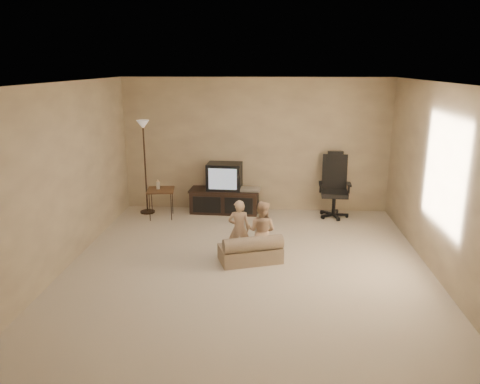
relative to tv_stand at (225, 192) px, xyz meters
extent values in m
plane|color=beige|center=(0.56, -2.49, -0.39)|extent=(5.50, 5.50, 0.00)
plane|color=white|center=(0.56, -2.49, 2.11)|extent=(5.50, 5.50, 0.00)
plane|color=#C9B48C|center=(0.56, 0.26, 0.86)|extent=(5.00, 0.00, 5.00)
plane|color=#C9B48C|center=(0.56, -5.24, 0.86)|extent=(5.00, 0.00, 5.00)
plane|color=#C9B48C|center=(-1.94, -2.49, 0.86)|extent=(0.00, 5.50, 5.50)
plane|color=#C9B48C|center=(3.06, -2.49, 0.86)|extent=(0.00, 5.50, 5.50)
cube|color=black|center=(-0.01, 0.00, -0.19)|extent=(1.29, 0.52, 0.41)
cube|color=black|center=(-0.01, 0.00, 0.04)|extent=(1.32, 0.56, 0.04)
cube|color=black|center=(-0.32, -0.22, -0.19)|extent=(0.52, 0.05, 0.31)
cube|color=black|center=(0.28, -0.25, -0.19)|extent=(0.52, 0.05, 0.31)
cube|color=black|center=(-0.01, 0.02, 0.31)|extent=(0.65, 0.48, 0.50)
cube|color=white|center=(-0.02, -0.21, 0.31)|extent=(0.52, 0.04, 0.39)
cube|color=silver|center=(0.49, -0.07, 0.08)|extent=(0.37, 0.27, 0.05)
cylinder|color=black|center=(2.02, -0.16, -0.16)|extent=(0.07, 0.07, 0.38)
cube|color=black|center=(2.02, -0.16, 0.06)|extent=(0.50, 0.50, 0.08)
cube|color=black|center=(2.04, 0.07, 0.41)|extent=(0.46, 0.19, 0.66)
cube|color=black|center=(2.04, 0.07, 0.72)|extent=(0.29, 0.11, 0.15)
cube|color=black|center=(1.77, -0.14, 0.24)|extent=(0.08, 0.27, 0.04)
cube|color=black|center=(2.28, -0.17, 0.24)|extent=(0.08, 0.27, 0.04)
cube|color=brown|center=(-1.13, -0.38, 0.12)|extent=(0.54, 0.54, 0.03)
cylinder|color=black|center=(-1.29, -0.60, -0.14)|extent=(0.01, 0.01, 0.53)
cylinder|color=black|center=(-0.91, -0.54, -0.14)|extent=(0.01, 0.01, 0.53)
cylinder|color=black|center=(-1.35, -0.22, -0.14)|extent=(0.01, 0.01, 0.53)
cylinder|color=black|center=(-0.97, -0.16, -0.14)|extent=(0.01, 0.01, 0.53)
cylinder|color=beige|center=(-1.18, -0.35, 0.20)|extent=(0.07, 0.07, 0.13)
cone|color=beige|center=(-1.18, -0.35, 0.29)|extent=(0.05, 0.05, 0.05)
cylinder|color=black|center=(-1.47, -0.12, -0.38)|extent=(0.27, 0.27, 0.03)
cylinder|color=black|center=(-1.47, -0.12, 0.44)|extent=(0.03, 0.03, 1.65)
cone|color=beige|center=(-1.47, -0.12, 1.28)|extent=(0.23, 0.23, 0.16)
cube|color=gray|center=(0.59, -2.25, -0.28)|extent=(0.96, 0.71, 0.22)
cylinder|color=gray|center=(0.63, -2.39, -0.08)|extent=(0.86, 0.46, 0.21)
imported|color=#DCB089|center=(0.42, -2.12, 0.04)|extent=(0.33, 0.25, 0.87)
imported|color=#DCB089|center=(0.75, -2.19, 0.04)|extent=(0.48, 0.37, 0.87)
camera|label=1|loc=(0.86, -8.45, 2.33)|focal=35.00mm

